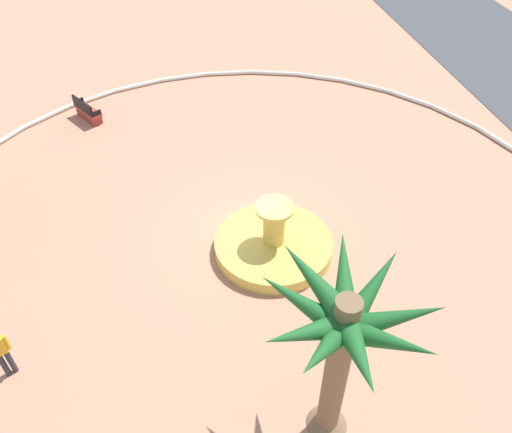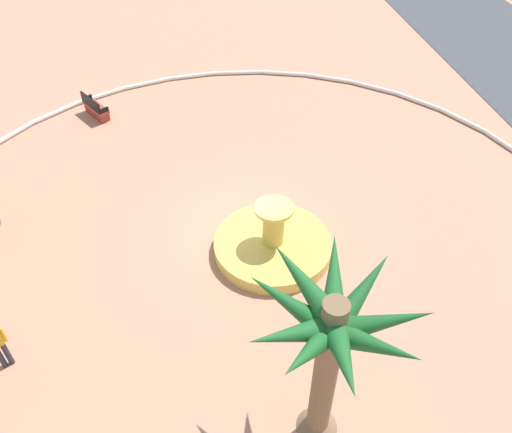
# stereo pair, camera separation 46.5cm
# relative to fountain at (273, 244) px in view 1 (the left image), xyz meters

# --- Properties ---
(ground_plane) EXTENTS (80.00, 80.00, 0.00)m
(ground_plane) POSITION_rel_fountain_xyz_m (-0.95, -0.64, -0.29)
(ground_plane) COLOR tan
(plaza_curb) EXTENTS (24.19, 24.19, 0.20)m
(plaza_curb) POSITION_rel_fountain_xyz_m (-0.95, -0.64, -0.19)
(plaza_curb) COLOR silver
(plaza_curb) RESTS_ON ground
(fountain) EXTENTS (3.87, 3.87, 1.91)m
(fountain) POSITION_rel_fountain_xyz_m (0.00, 0.00, 0.00)
(fountain) COLOR gold
(fountain) RESTS_ON ground
(palm_tree_by_curb) EXTENTS (3.90, 3.81, 4.98)m
(palm_tree_by_curb) POSITION_rel_fountain_xyz_m (6.07, -0.08, 3.41)
(palm_tree_by_curb) COLOR brown
(palm_tree_by_curb) RESTS_ON ground
(bench_west) EXTENTS (1.62, 1.29, 1.00)m
(bench_west) POSITION_rel_fountain_xyz_m (-9.73, -6.32, 0.06)
(bench_west) COLOR #B73D33
(bench_west) RESTS_ON ground
(person_cyclist_helmet) EXTENTS (0.31, 0.50, 1.70)m
(person_cyclist_helmet) POSITION_rel_fountain_xyz_m (3.06, -7.80, 0.66)
(person_cyclist_helmet) COLOR #33333D
(person_cyclist_helmet) RESTS_ON ground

